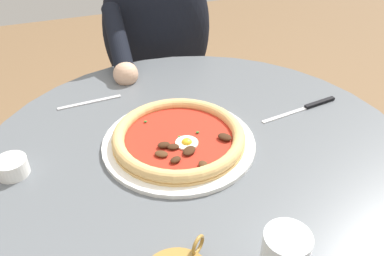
{
  "coord_description": "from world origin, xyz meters",
  "views": [
    {
      "loc": [
        -0.24,
        -0.61,
        1.25
      ],
      "look_at": [
        -0.0,
        0.04,
        0.75
      ],
      "focal_mm": 36.8,
      "sensor_mm": 36.0,
      "label": 1
    }
  ],
  "objects": [
    {
      "name": "dining_table",
      "position": [
        0.0,
        0.0,
        0.57
      ],
      "size": [
        0.96,
        0.96,
        0.71
      ],
      "color": "#565B60",
      "rests_on": "ground"
    },
    {
      "name": "fork_utensil",
      "position": [
        -0.19,
        0.28,
        0.71
      ],
      "size": [
        0.16,
        0.02,
        0.0
      ],
      "color": "#BCBCC1",
      "rests_on": "dining_table"
    },
    {
      "name": "cafe_chair_diner",
      "position": [
        0.11,
        0.79,
        0.49
      ],
      "size": [
        0.44,
        0.44,
        0.8
      ],
      "color": "beige",
      "rests_on": "ground"
    },
    {
      "name": "diner_person",
      "position": [
        0.09,
        0.65,
        0.54
      ],
      "size": [
        0.41,
        0.49,
        1.2
      ],
      "color": "#282833",
      "rests_on": "ground"
    },
    {
      "name": "steak_knife",
      "position": [
        0.33,
        0.07,
        0.72
      ],
      "size": [
        0.22,
        0.04,
        0.01
      ],
      "color": "silver",
      "rests_on": "dining_table"
    },
    {
      "name": "ramekin_capers",
      "position": [
        -0.37,
        0.06,
        0.73
      ],
      "size": [
        0.06,
        0.06,
        0.04
      ],
      "color": "white",
      "rests_on": "dining_table"
    },
    {
      "name": "pizza_on_plate",
      "position": [
        -0.03,
        0.04,
        0.73
      ],
      "size": [
        0.33,
        0.33,
        0.04
      ],
      "color": "white",
      "rests_on": "dining_table"
    }
  ]
}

